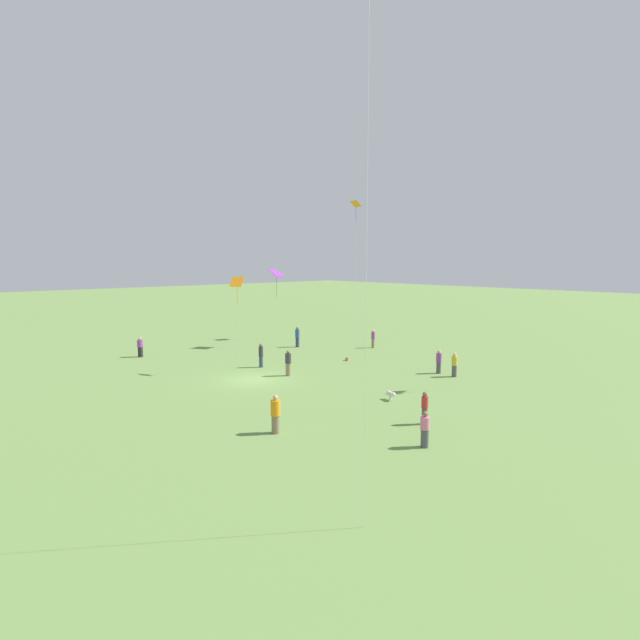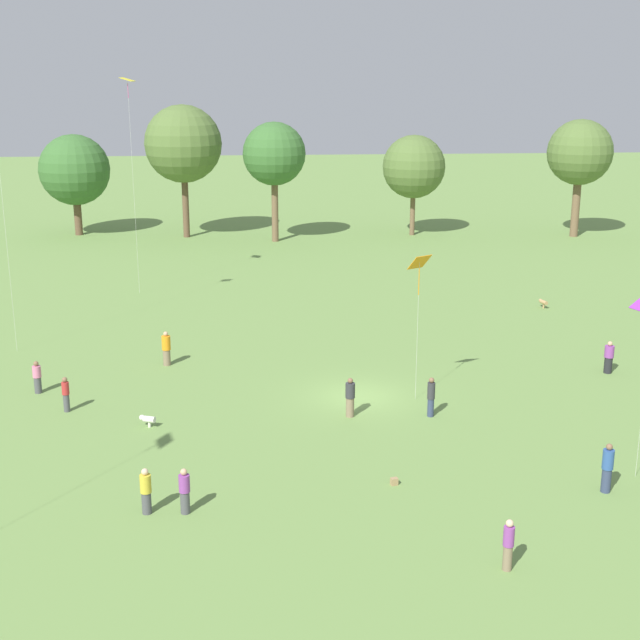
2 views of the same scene
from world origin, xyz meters
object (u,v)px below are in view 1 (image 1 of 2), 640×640
Objects in this scene: person_4 at (276,414)px; picnic_bag_0 at (347,359)px; person_9 at (454,365)px; kite_5 at (237,284)px; person_1 at (261,355)px; person_2 at (425,408)px; person_0 at (439,362)px; person_8 at (288,363)px; dog_0 at (391,394)px; kite_0 at (276,275)px; kite_1 at (356,210)px; person_7 at (373,339)px; person_3 at (425,430)px; person_6 at (297,337)px; person_5 at (140,347)px.

person_4 reaches higher than picnic_bag_0.
person_9 is 16.23m from kite_5.
person_1 is 16.34m from person_2.
person_0 is 11.64m from person_2.
person_8 is at bearing 44.25° from kite_5.
dog_0 is (-12.13, -2.47, -5.99)m from kite_5.
person_0 is at bearing -132.46° from person_8.
kite_0 is at bearing 0.09° from picnic_bag_0.
kite_1 is 19.36× the size of dog_0.
person_7 is at bearing -66.81° from picnic_bag_0.
person_3 is 0.23× the size of kite_5.
person_6 reaches higher than dog_0.
kite_5 reaches higher than person_2.
kite_0 reaches higher than person_8.
person_3 is 0.95× the size of person_5.
person_5 is 23.17m from dog_0.
person_9 reaches higher than person_5.
person_3 is 0.87× the size of person_4.
person_1 is 1.00× the size of person_4.
person_5 is 0.88× the size of person_6.
person_6 is 6.31× the size of picnic_bag_0.
kite_0 is (18.17, 1.53, 5.88)m from person_9.
person_3 is 25.98m from person_6.
person_7 is 0.24× the size of kite_0.
person_0 is 15.22m from person_6.
person_7 is 2.36× the size of dog_0.
person_1 is at bearing -92.90° from person_7.
person_4 is (5.75, 3.69, 0.12)m from person_3.
kite_5 is at bearing 13.09° from person_2.
person_7 is 13.30m from person_8.
kite_1 reaches higher than person_9.
person_8 reaches higher than person_0.
kite_0 is at bearing 68.89° from person_5.
person_9 is at bearing -93.30° from person_1.
person_1 is 21.04m from kite_1.
person_7 is (12.24, -20.60, -0.03)m from person_4.
person_6 is at bearing 131.69° from kite_5.
person_5 is at bearing -46.63° from person_0.
dog_0 is at bearing -72.53° from person_9.
dog_0 is at bearing -47.45° from person_7.
person_4 is 1.08× the size of person_9.
person_0 is 10.75m from person_8.
person_0 is at bearing 131.04° from person_4.
person_1 reaches higher than picnic_bag_0.
person_1 is 7.14m from picnic_bag_0.
kite_5 is (-5.91, 18.31, -6.86)m from kite_1.
kite_5 is (11.29, 10.28, 5.50)m from person_9.
person_6 is at bearing 171.47° from person_4.
person_0 is at bearing -172.28° from person_9.
person_6 reaches higher than person_7.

